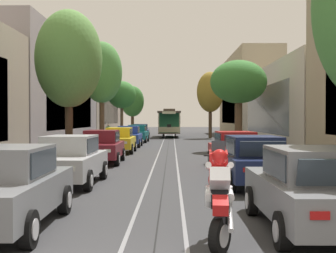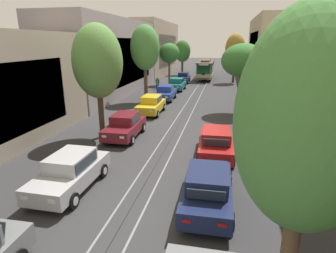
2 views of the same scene
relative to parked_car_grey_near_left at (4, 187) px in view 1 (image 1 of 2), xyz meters
The scene contains 23 objects.
ground_plane 24.08m from the parked_car_grey_near_left, 82.95° to the left, with size 172.38×172.38×0.00m, color #38383A.
trolley_track_rails 28.94m from the parked_car_grey_near_left, 84.14° to the left, with size 1.14×76.95×0.01m.
building_facade_left 32.42m from the parked_car_grey_near_left, 103.32° to the left, with size 5.72×68.65×9.83m.
building_facade_right 33.45m from the parked_car_grey_near_left, 66.50° to the left, with size 4.90×68.65×10.42m.
parked_car_grey_near_left is the anchor object (origin of this frame).
parked_car_silver_second_left 5.80m from the parked_car_grey_near_left, 90.67° to the left, with size 2.04×4.38×1.58m.
parked_car_maroon_mid_left 12.81m from the parked_car_grey_near_left, 90.58° to the left, with size 2.05×4.38×1.58m.
parked_car_yellow_fourth_left 19.44m from the parked_car_grey_near_left, 90.21° to the left, with size 2.03×4.37×1.58m.
parked_car_blue_fifth_left 25.56m from the parked_car_grey_near_left, 90.15° to the left, with size 2.01×4.36×1.58m.
parked_car_teal_sixth_left 32.17m from the parked_car_grey_near_left, 89.86° to the left, with size 2.09×4.40×1.58m.
parked_car_navy_far_left 39.36m from the parked_car_grey_near_left, 90.20° to the left, with size 2.09×4.40×1.58m.
parked_car_grey_near_right 5.88m from the parked_car_grey_near_left, ahead, with size 2.01×4.37×1.58m.
parked_car_navy_second_right 8.04m from the parked_car_grey_near_left, 43.68° to the left, with size 2.05×4.38×1.58m.
parked_car_red_mid_right 12.26m from the parked_car_grey_near_left, 60.98° to the left, with size 2.10×4.41×1.58m.
street_tree_kerb_left_second 13.32m from the parked_car_grey_near_left, 97.45° to the left, with size 3.15×3.09×7.29m.
street_tree_kerb_left_mid 24.91m from the parked_car_grey_near_left, 94.54° to the left, with size 3.01×2.82×7.83m.
street_tree_kerb_left_fourth 36.97m from the parked_car_grey_near_left, 92.88° to the left, with size 2.92×2.72×5.97m.
street_tree_kerb_left_far 50.08m from the parked_car_grey_near_left, 92.21° to the left, with size 3.02×2.42×6.45m.
street_tree_kerb_right_second 22.97m from the parked_car_grey_near_left, 70.16° to the left, with size 3.78×3.44×6.05m.
street_tree_kerb_right_mid 41.83m from the parked_car_grey_near_left, 79.62° to the left, with size 2.99×2.64×7.36m.
cable_car_trolley 44.40m from the parked_car_grey_near_left, 86.18° to the left, with size 2.58×9.14×3.28m.
motorcycle_with_rider 4.19m from the parked_car_grey_near_left, 16.00° to the right, with size 0.53×1.87×1.73m.
pedestrian_on_left_pavement 32.41m from the parked_car_grey_near_left, 94.57° to the left, with size 0.55×0.42×1.66m.
Camera 1 is at (0.28, -4.87, 2.12)m, focal length 47.80 mm.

